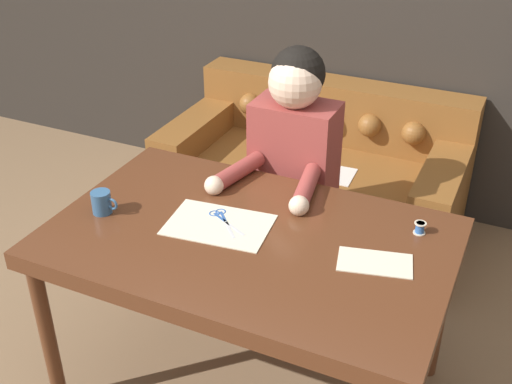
{
  "coord_description": "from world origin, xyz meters",
  "views": [
    {
      "loc": [
        0.98,
        -1.71,
        2.1
      ],
      "look_at": [
        0.1,
        0.19,
        0.88
      ],
      "focal_mm": 45.0,
      "sensor_mm": 36.0,
      "label": 1
    }
  ],
  "objects_px": {
    "dining_table": "(249,251)",
    "person": "(293,181)",
    "mug": "(102,202)",
    "couch": "(315,180)",
    "thread_spool": "(420,228)",
    "scissors": "(222,218)"
  },
  "relations": [
    {
      "from": "couch",
      "to": "thread_spool",
      "type": "distance_m",
      "value": 1.4
    },
    {
      "from": "scissors",
      "to": "mug",
      "type": "height_order",
      "value": "mug"
    },
    {
      "from": "couch",
      "to": "mug",
      "type": "distance_m",
      "value": 1.56
    },
    {
      "from": "dining_table",
      "to": "couch",
      "type": "relative_size",
      "value": 0.9
    },
    {
      "from": "scissors",
      "to": "mug",
      "type": "bearing_deg",
      "value": -160.97
    },
    {
      "from": "thread_spool",
      "to": "mug",
      "type": "bearing_deg",
      "value": -162.0
    },
    {
      "from": "mug",
      "to": "person",
      "type": "bearing_deg",
      "value": 54.31
    },
    {
      "from": "couch",
      "to": "scissors",
      "type": "height_order",
      "value": "couch"
    },
    {
      "from": "mug",
      "to": "couch",
      "type": "bearing_deg",
      "value": 75.21
    },
    {
      "from": "person",
      "to": "mug",
      "type": "distance_m",
      "value": 0.88
    },
    {
      "from": "person",
      "to": "scissors",
      "type": "height_order",
      "value": "person"
    },
    {
      "from": "couch",
      "to": "scissors",
      "type": "bearing_deg",
      "value": -86.96
    },
    {
      "from": "mug",
      "to": "thread_spool",
      "type": "height_order",
      "value": "mug"
    },
    {
      "from": "dining_table",
      "to": "person",
      "type": "height_order",
      "value": "person"
    },
    {
      "from": "scissors",
      "to": "thread_spool",
      "type": "relative_size",
      "value": 4.35
    },
    {
      "from": "mug",
      "to": "thread_spool",
      "type": "bearing_deg",
      "value": 18.0
    },
    {
      "from": "dining_table",
      "to": "scissors",
      "type": "height_order",
      "value": "scissors"
    },
    {
      "from": "dining_table",
      "to": "couch",
      "type": "bearing_deg",
      "value": 98.82
    },
    {
      "from": "couch",
      "to": "scissors",
      "type": "xyz_separation_m",
      "value": [
        0.07,
        -1.27,
        0.49
      ]
    },
    {
      "from": "thread_spool",
      "to": "dining_table",
      "type": "bearing_deg",
      "value": -154.01
    },
    {
      "from": "dining_table",
      "to": "couch",
      "type": "height_order",
      "value": "couch"
    },
    {
      "from": "person",
      "to": "dining_table",
      "type": "bearing_deg",
      "value": -83.36
    }
  ]
}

